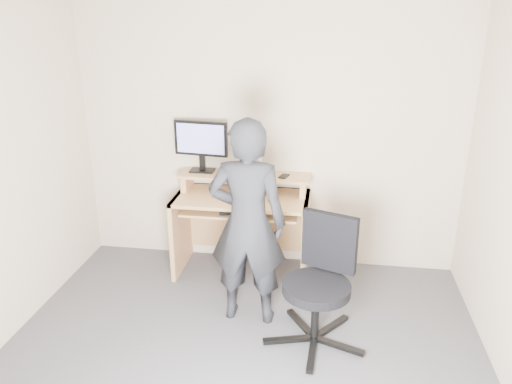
% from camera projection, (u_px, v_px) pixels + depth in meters
% --- Properties ---
extents(ground, '(3.50, 3.50, 0.00)m').
position_uv_depth(ground, '(235.00, 379.00, 3.34)').
color(ground, '#48474C').
rests_on(ground, ground).
extents(back_wall, '(3.50, 0.02, 2.50)m').
position_uv_depth(back_wall, '(268.00, 135.00, 4.53)').
color(back_wall, beige).
rests_on(back_wall, ground).
extents(desk, '(1.20, 0.60, 0.91)m').
position_uv_depth(desk, '(243.00, 214.00, 4.59)').
color(desk, tan).
rests_on(desk, ground).
extents(monitor, '(0.50, 0.14, 0.47)m').
position_uv_depth(monitor, '(201.00, 142.00, 4.51)').
color(monitor, black).
rests_on(monitor, desk).
extents(external_drive, '(0.09, 0.14, 0.20)m').
position_uv_depth(external_drive, '(252.00, 163.00, 4.53)').
color(external_drive, black).
rests_on(external_drive, desk).
extents(travel_mug, '(0.09, 0.09, 0.20)m').
position_uv_depth(travel_mug, '(257.00, 165.00, 4.46)').
color(travel_mug, silver).
rests_on(travel_mug, desk).
extents(smartphone, '(0.10, 0.14, 0.01)m').
position_uv_depth(smartphone, '(284.00, 176.00, 4.46)').
color(smartphone, black).
rests_on(smartphone, desk).
extents(charger, '(0.05, 0.04, 0.03)m').
position_uv_depth(charger, '(230.00, 174.00, 4.49)').
color(charger, black).
rests_on(charger, desk).
extents(headphones, '(0.20, 0.20, 0.06)m').
position_uv_depth(headphones, '(228.00, 171.00, 4.60)').
color(headphones, silver).
rests_on(headphones, desk).
extents(keyboard, '(0.49, 0.29, 0.03)m').
position_uv_depth(keyboard, '(245.00, 209.00, 4.39)').
color(keyboard, black).
rests_on(keyboard, desk).
extents(mouse, '(0.11, 0.08, 0.04)m').
position_uv_depth(mouse, '(274.00, 200.00, 4.31)').
color(mouse, black).
rests_on(mouse, desk).
extents(office_chair, '(0.74, 0.72, 0.93)m').
position_uv_depth(office_chair, '(321.00, 278.00, 3.59)').
color(office_chair, black).
rests_on(office_chair, ground).
extents(person, '(0.60, 0.40, 1.62)m').
position_uv_depth(person, '(247.00, 224.00, 3.74)').
color(person, black).
rests_on(person, ground).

